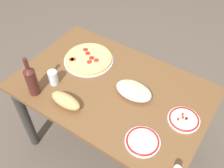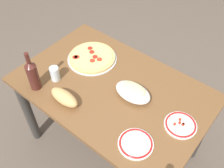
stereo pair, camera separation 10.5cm
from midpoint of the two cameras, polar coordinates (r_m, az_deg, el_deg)
name	(u,v)px [view 2 (the right image)]	position (r m, az deg, el deg)	size (l,w,h in m)	color
ground_plane	(112,144)	(2.30, 1.34, -13.10)	(8.00, 8.00, 0.00)	brown
dining_table	(112,100)	(1.79, 1.67, -3.52)	(1.25, 0.81, 0.74)	brown
pepperoni_pizza	(92,57)	(1.88, -2.77, 5.79)	(0.36, 0.36, 0.03)	#B7B7BC
baked_pasta_dish	(133,92)	(1.62, 6.44, -1.72)	(0.24, 0.15, 0.08)	white
wine_bottle	(33,75)	(1.67, -15.25, 1.95)	(0.07, 0.07, 0.29)	#471E19
water_glass	(55,74)	(1.74, -10.71, 2.17)	(0.06, 0.06, 0.10)	silver
side_plate_near	(136,143)	(1.45, 7.32, -12.85)	(0.20, 0.20, 0.02)	white
side_plate_far	(181,125)	(1.57, 16.63, -8.60)	(0.19, 0.19, 0.02)	white
bread_loaf	(64,97)	(1.60, -8.56, -2.95)	(0.21, 0.09, 0.08)	tan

